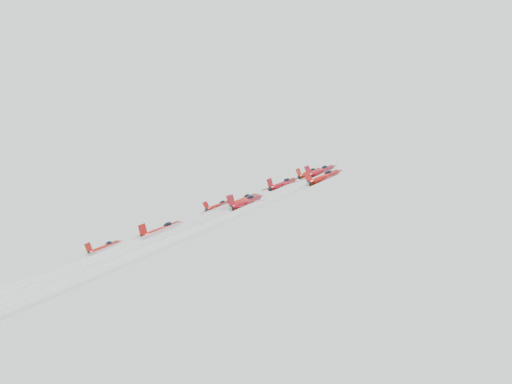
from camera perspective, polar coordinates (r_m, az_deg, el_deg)
The scene contains 7 objects.
jet_lead at distance 176.21m, azimuth 4.31°, elevation 1.54°, with size 9.25×11.61×8.14m.
jet_row2_left at distance 169.75m, azimuth -2.99°, elevation -1.07°, with size 8.70×10.92×7.66m.
jet_row2_center at distance 163.56m, azimuth 2.15°, elevation 0.67°, with size 9.80×12.31×8.63m.
jet_row2_right at distance 158.85m, azimuth 5.23°, elevation 1.68°, with size 9.89×12.41×8.70m.
jet_center at distance 114.34m, azimuth -12.19°, elevation -5.10°, with size 8.94×81.45×54.96m.
jet_rear_right at distance 93.44m, azimuth -15.96°, elevation -6.95°, with size 9.91×90.32×60.94m.
jet_rear_farright at distance 84.88m, azimuth -6.39°, elevation -3.94°, with size 8.72×79.48×53.63m.
Camera 1 is at (81.58, -108.73, 63.12)m, focal length 50.00 mm.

